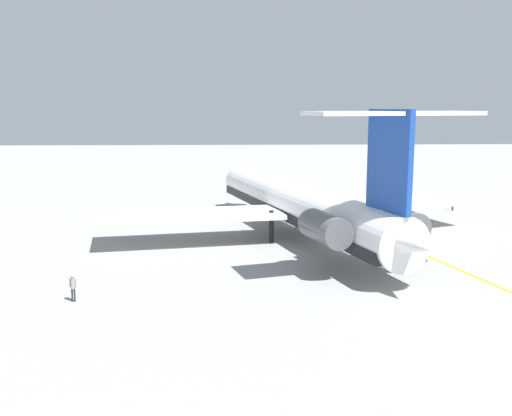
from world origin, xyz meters
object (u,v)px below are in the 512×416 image
ground_crew_near_tail (453,202)px  ground_crew_portside (73,284)px  safety_cone_wingtip (369,193)px  safety_cone_tail (368,196)px  main_jetliner (303,205)px

ground_crew_near_tail → ground_crew_portside: ground_crew_portside is taller
safety_cone_wingtip → safety_cone_tail: size_ratio=1.00×
main_jetliner → ground_crew_near_tail: bearing=-69.3°
ground_crew_near_tail → safety_cone_wingtip: size_ratio=3.12×
ground_crew_portside → safety_cone_wingtip: ground_crew_portside is taller
ground_crew_near_tail → main_jetliner: bearing=-175.7°
main_jetliner → ground_crew_portside: 24.12m
ground_crew_near_tail → safety_cone_tail: 12.77m
main_jetliner → safety_cone_wingtip: (28.15, -12.73, -3.04)m
ground_crew_near_tail → safety_cone_tail: size_ratio=3.12×
ground_crew_portside → safety_cone_tail: (42.11, -28.65, -0.88)m
ground_crew_portside → main_jetliner: bearing=-45.0°
main_jetliner → ground_crew_portside: (-17.21, 16.76, -2.17)m
main_jetliner → ground_crew_near_tail: main_jetliner is taller
safety_cone_wingtip → safety_cone_tail: 3.35m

